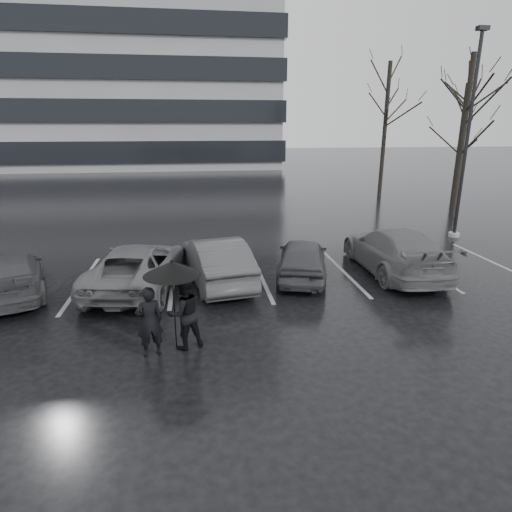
{
  "coord_description": "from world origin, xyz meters",
  "views": [
    {
      "loc": [
        -1.39,
        -10.54,
        4.69
      ],
      "look_at": [
        0.25,
        1.0,
        1.1
      ],
      "focal_mm": 30.0,
      "sensor_mm": 36.0,
      "label": 1
    }
  ],
  "objects_px": {
    "car_west_b": "(138,266)",
    "car_west_c": "(11,275)",
    "pedestrian_right": "(184,313)",
    "lamp_post": "(466,147)",
    "tree_ne": "(460,145)",
    "tree_north": "(385,132)",
    "car_main": "(302,258)",
    "car_west_a": "(216,260)",
    "car_east": "(394,250)",
    "pedestrian_left": "(149,322)",
    "tree_east": "(462,139)"
  },
  "relations": [
    {
      "from": "car_main",
      "to": "car_west_c",
      "type": "xyz_separation_m",
      "value": [
        -8.58,
        -0.32,
        -0.03
      ]
    },
    {
      "from": "car_east",
      "to": "tree_north",
      "type": "height_order",
      "value": "tree_north"
    },
    {
      "from": "tree_north",
      "to": "lamp_post",
      "type": "bearing_deg",
      "value": -96.67
    },
    {
      "from": "car_east",
      "to": "tree_north",
      "type": "distance_m",
      "value": 16.41
    },
    {
      "from": "car_west_b",
      "to": "pedestrian_right",
      "type": "relative_size",
      "value": 2.96
    },
    {
      "from": "pedestrian_right",
      "to": "car_main",
      "type": "bearing_deg",
      "value": -153.24
    },
    {
      "from": "tree_east",
      "to": "tree_north",
      "type": "height_order",
      "value": "tree_north"
    },
    {
      "from": "car_west_a",
      "to": "tree_ne",
      "type": "distance_m",
      "value": 19.68
    },
    {
      "from": "car_west_a",
      "to": "car_east",
      "type": "relative_size",
      "value": 0.85
    },
    {
      "from": "pedestrian_right",
      "to": "lamp_post",
      "type": "xyz_separation_m",
      "value": [
        11.47,
        8.18,
        2.99
      ]
    },
    {
      "from": "car_west_c",
      "to": "lamp_post",
      "type": "xyz_separation_m",
      "value": [
        16.42,
        4.43,
        3.19
      ]
    },
    {
      "from": "car_west_a",
      "to": "pedestrian_left",
      "type": "xyz_separation_m",
      "value": [
        -1.61,
        -4.22,
        0.06
      ]
    },
    {
      "from": "pedestrian_right",
      "to": "car_east",
      "type": "bearing_deg",
      "value": -169.97
    },
    {
      "from": "pedestrian_right",
      "to": "pedestrian_left",
      "type": "bearing_deg",
      "value": -2.79
    },
    {
      "from": "pedestrian_left",
      "to": "car_west_c",
      "type": "bearing_deg",
      "value": -60.52
    },
    {
      "from": "car_west_c",
      "to": "lamp_post",
      "type": "height_order",
      "value": "lamp_post"
    },
    {
      "from": "car_west_b",
      "to": "car_east",
      "type": "bearing_deg",
      "value": -168.95
    },
    {
      "from": "car_west_c",
      "to": "tree_east",
      "type": "height_order",
      "value": "tree_east"
    },
    {
      "from": "tree_ne",
      "to": "tree_north",
      "type": "distance_m",
      "value": 4.67
    },
    {
      "from": "car_west_a",
      "to": "pedestrian_left",
      "type": "distance_m",
      "value": 4.52
    },
    {
      "from": "pedestrian_left",
      "to": "tree_ne",
      "type": "xyz_separation_m",
      "value": [
        16.95,
        16.23,
        2.73
      ]
    },
    {
      "from": "car_west_b",
      "to": "car_west_c",
      "type": "relative_size",
      "value": 1.15
    },
    {
      "from": "car_east",
      "to": "lamp_post",
      "type": "height_order",
      "value": "lamp_post"
    },
    {
      "from": "car_west_b",
      "to": "car_east",
      "type": "height_order",
      "value": "car_east"
    },
    {
      "from": "car_west_b",
      "to": "tree_north",
      "type": "relative_size",
      "value": 0.57
    },
    {
      "from": "car_west_a",
      "to": "tree_north",
      "type": "distance_m",
      "value": 19.44
    },
    {
      "from": "car_west_a",
      "to": "tree_north",
      "type": "height_order",
      "value": "tree_north"
    },
    {
      "from": "tree_ne",
      "to": "tree_north",
      "type": "relative_size",
      "value": 0.82
    },
    {
      "from": "car_main",
      "to": "car_west_b",
      "type": "relative_size",
      "value": 0.78
    },
    {
      "from": "car_west_a",
      "to": "car_west_c",
      "type": "bearing_deg",
      "value": -7.48
    },
    {
      "from": "tree_north",
      "to": "car_main",
      "type": "bearing_deg",
      "value": -121.39
    },
    {
      "from": "car_west_b",
      "to": "tree_north",
      "type": "height_order",
      "value": "tree_north"
    },
    {
      "from": "car_west_c",
      "to": "pedestrian_left",
      "type": "xyz_separation_m",
      "value": [
        4.24,
        -3.99,
        0.16
      ]
    },
    {
      "from": "car_east",
      "to": "lamp_post",
      "type": "bearing_deg",
      "value": -138.68
    },
    {
      "from": "car_main",
      "to": "tree_ne",
      "type": "bearing_deg",
      "value": -121.29
    },
    {
      "from": "car_west_c",
      "to": "car_west_b",
      "type": "bearing_deg",
      "value": 162.91
    },
    {
      "from": "car_west_c",
      "to": "pedestrian_left",
      "type": "height_order",
      "value": "pedestrian_left"
    },
    {
      "from": "car_west_b",
      "to": "lamp_post",
      "type": "relative_size",
      "value": 0.58
    },
    {
      "from": "pedestrian_right",
      "to": "lamp_post",
      "type": "bearing_deg",
      "value": -165.98
    },
    {
      "from": "pedestrian_left",
      "to": "pedestrian_right",
      "type": "distance_m",
      "value": 0.76
    },
    {
      "from": "pedestrian_right",
      "to": "tree_east",
      "type": "bearing_deg",
      "value": -160.36
    },
    {
      "from": "tree_east",
      "to": "tree_north",
      "type": "bearing_deg",
      "value": 98.13
    },
    {
      "from": "car_west_b",
      "to": "car_west_a",
      "type": "bearing_deg",
      "value": -167.57
    },
    {
      "from": "car_east",
      "to": "pedestrian_right",
      "type": "height_order",
      "value": "pedestrian_right"
    },
    {
      "from": "car_east",
      "to": "tree_ne",
      "type": "bearing_deg",
      "value": -127.93
    },
    {
      "from": "car_west_b",
      "to": "tree_ne",
      "type": "relative_size",
      "value": 0.69
    },
    {
      "from": "car_west_a",
      "to": "car_west_b",
      "type": "xyz_separation_m",
      "value": [
        -2.33,
        -0.13,
        -0.04
      ]
    },
    {
      "from": "tree_ne",
      "to": "pedestrian_right",
      "type": "bearing_deg",
      "value": -135.44
    },
    {
      "from": "car_main",
      "to": "tree_ne",
      "type": "relative_size",
      "value": 0.53
    },
    {
      "from": "car_west_a",
      "to": "car_west_c",
      "type": "relative_size",
      "value": 1.03
    }
  ]
}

